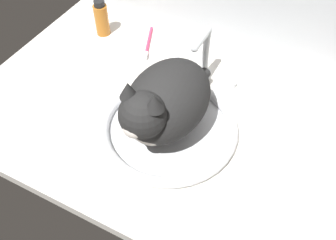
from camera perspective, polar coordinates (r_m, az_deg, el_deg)
The scene contains 6 objects.
countertop at distance 98.55cm, azimuth 2.38°, elevation 0.41°, with size 116.02×72.11×3.00cm, color silver.
sink_basin at distance 92.68cm, azimuth 0.00°, elevation -1.10°, with size 35.83×35.83×2.85cm.
faucet at distance 103.04cm, azimuth 5.64°, elevation 9.42°, with size 20.39×11.60×17.39cm.
cat at distance 83.85cm, azimuth -0.65°, elevation 2.65°, with size 20.44×36.10×20.41cm.
amber_bottle at distance 123.01cm, azimuth -10.40°, elevation 15.40°, with size 4.52×4.52×11.97cm.
toothbrush at distance 118.97cm, azimuth -3.13°, elevation 11.91°, with size 7.08×15.81×1.70cm.
Camera 1 is at (25.74, -59.68, 75.58)cm, focal length 38.82 mm.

